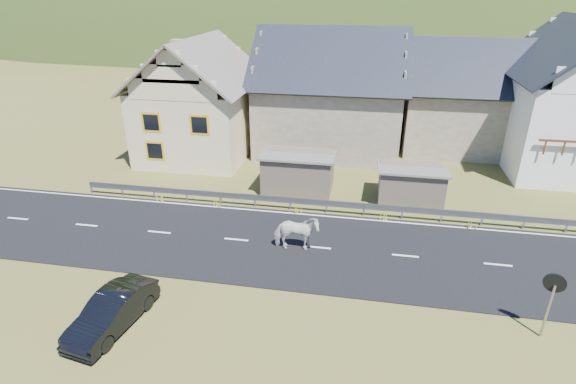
# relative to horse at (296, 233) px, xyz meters

# --- Properties ---
(ground) EXTENTS (160.00, 160.00, 0.00)m
(ground) POSITION_rel_horse_xyz_m (0.99, 0.35, -0.92)
(ground) COLOR #48501F
(ground) RESTS_ON ground
(road) EXTENTS (60.00, 7.00, 0.04)m
(road) POSITION_rel_horse_xyz_m (0.99, 0.35, -0.90)
(road) COLOR black
(road) RESTS_ON ground
(lane_markings) EXTENTS (60.00, 6.60, 0.01)m
(lane_markings) POSITION_rel_horse_xyz_m (0.99, 0.35, -0.87)
(lane_markings) COLOR silver
(lane_markings) RESTS_ON road
(guardrail) EXTENTS (28.10, 0.09, 0.75)m
(guardrail) POSITION_rel_horse_xyz_m (0.99, 4.03, -0.35)
(guardrail) COLOR #93969B
(guardrail) RESTS_ON ground
(shed_left) EXTENTS (4.30, 3.30, 2.40)m
(shed_left) POSITION_rel_horse_xyz_m (-1.01, 6.85, 0.18)
(shed_left) COLOR #6B5C4E
(shed_left) RESTS_ON ground
(shed_right) EXTENTS (3.80, 2.90, 2.20)m
(shed_right) POSITION_rel_horse_xyz_m (5.49, 6.35, 0.08)
(shed_right) COLOR #6B5C4E
(shed_right) RESTS_ON ground
(house_cream) EXTENTS (7.80, 9.80, 8.30)m
(house_cream) POSITION_rel_horse_xyz_m (-9.01, 12.34, 3.44)
(house_cream) COLOR beige
(house_cream) RESTS_ON ground
(house_stone_a) EXTENTS (10.80, 9.80, 8.90)m
(house_stone_a) POSITION_rel_horse_xyz_m (-0.01, 15.35, 3.72)
(house_stone_a) COLOR tan
(house_stone_a) RESTS_ON ground
(house_stone_b) EXTENTS (9.80, 8.80, 8.10)m
(house_stone_b) POSITION_rel_horse_xyz_m (9.99, 17.35, 3.32)
(house_stone_b) COLOR tan
(house_stone_b) RESTS_ON ground
(house_white) EXTENTS (8.80, 10.80, 9.70)m
(house_white) POSITION_rel_horse_xyz_m (15.99, 14.34, 4.14)
(house_white) COLOR silver
(house_white) RESTS_ON ground
(mountain) EXTENTS (440.00, 280.00, 260.00)m
(mountain) POSITION_rel_horse_xyz_m (5.99, 180.35, -20.92)
(mountain) COLOR #253F12
(mountain) RESTS_ON ground
(conifer_patch) EXTENTS (76.00, 50.00, 28.00)m
(conifer_patch) POSITION_rel_horse_xyz_m (-54.01, 110.35, 5.08)
(conifer_patch) COLOR black
(conifer_patch) RESTS_ON ground
(horse) EXTENTS (1.19, 2.18, 1.75)m
(horse) POSITION_rel_horse_xyz_m (0.00, 0.00, 0.00)
(horse) COLOR silver
(horse) RESTS_ON road
(car) EXTENTS (1.97, 4.07, 1.29)m
(car) POSITION_rel_horse_xyz_m (-5.66, -6.25, -0.27)
(car) COLOR black
(car) RESTS_ON ground
(traffic_mirror) EXTENTS (0.69, 0.31, 2.58)m
(traffic_mirror) POSITION_rel_horse_xyz_m (9.41, -3.97, 0.97)
(traffic_mirror) COLOR #93969B
(traffic_mirror) RESTS_ON ground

